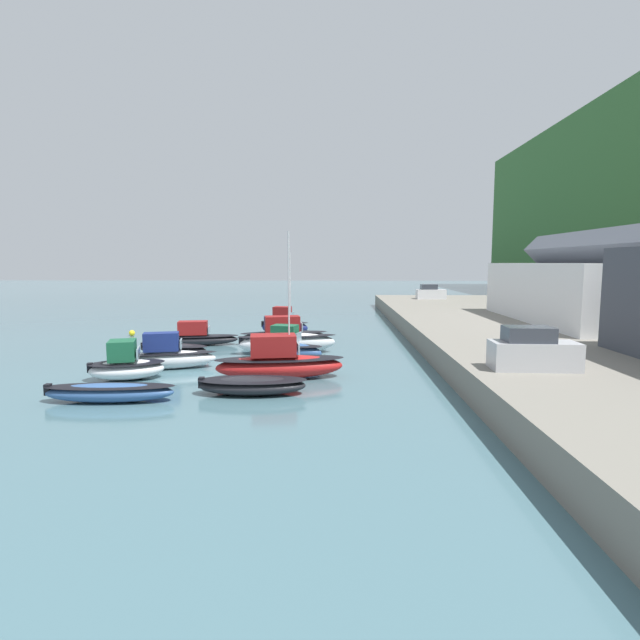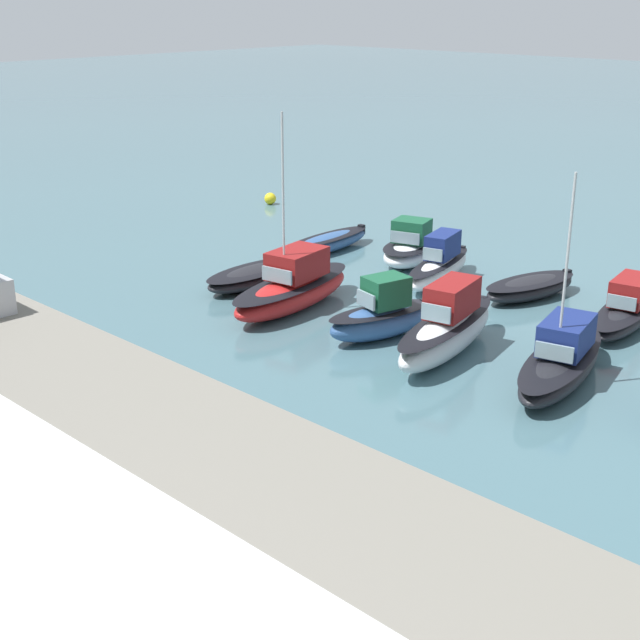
# 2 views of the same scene
# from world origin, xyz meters

# --- Properties ---
(ground_plane) EXTENTS (320.00, 320.00, 0.00)m
(ground_plane) POSITION_xyz_m (0.00, 0.00, 0.00)
(ground_plane) COLOR #476B75
(quay_promenade) EXTENTS (96.23, 24.45, 1.69)m
(quay_promenade) POSITION_xyz_m (0.00, 25.14, 0.84)
(quay_promenade) COLOR gray
(quay_promenade) RESTS_ON ground_plane
(harbor_clubhouse) EXTENTS (22.01, 10.71, 8.20)m
(harbor_clubhouse) POSITION_xyz_m (-11.32, 28.71, 4.61)
(harbor_clubhouse) COLOR white
(harbor_clubhouse) RESTS_ON quay_promenade
(moored_boat_0) EXTENTS (2.50, 4.90, 2.78)m
(moored_boat_0) POSITION_xyz_m (-13.31, 1.40, 1.03)
(moored_boat_0) COLOR navy
(moored_boat_0) RESTS_ON ground_plane
(moored_boat_1) EXTENTS (3.77, 7.85, 7.86)m
(moored_boat_1) POSITION_xyz_m (-8.27, 1.84, 0.85)
(moored_boat_1) COLOR black
(moored_boat_1) RESTS_ON ground_plane
(moored_boat_2) EXTENTS (3.37, 7.89, 2.92)m
(moored_boat_2) POSITION_xyz_m (-3.66, 2.57, 1.09)
(moored_boat_2) COLOR silver
(moored_boat_2) RESTS_ON ground_plane
(moored_boat_3) EXTENTS (2.89, 5.29, 2.61)m
(moored_boat_3) POSITION_xyz_m (-0.61, 2.94, 0.95)
(moored_boat_3) COLOR #33568E
(moored_boat_3) RESTS_ON ground_plane
(moored_boat_4) EXTENTS (3.65, 8.16, 8.84)m
(moored_boat_4) POSITION_xyz_m (4.63, 2.91, 0.99)
(moored_boat_4) COLOR red
(moored_boat_4) RESTS_ON ground_plane
(moored_boat_5) EXTENTS (2.47, 5.91, 0.93)m
(moored_boat_5) POSITION_xyz_m (8.38, 1.91, 0.51)
(moored_boat_5) COLOR black
(moored_boat_5) RESTS_ON ground_plane
(moored_boat_6) EXTENTS (2.96, 7.17, 2.07)m
(moored_boat_6) POSITION_xyz_m (-7.28, -5.48, 0.73)
(moored_boat_6) COLOR black
(moored_boat_6) RESTS_ON ground_plane
(moored_boat_7) EXTENTS (3.06, 5.72, 0.96)m
(moored_boat_7) POSITION_xyz_m (-2.32, -5.83, 0.52)
(moored_boat_7) COLOR black
(moored_boat_7) RESTS_ON ground_plane
(moored_boat_8) EXTENTS (3.07, 6.63, 2.44)m
(moored_boat_8) POSITION_xyz_m (2.21, -4.86, 0.88)
(moored_boat_8) COLOR white
(moored_boat_8) RESTS_ON ground_plane
(moored_boat_9) EXTENTS (3.60, 4.91, 2.38)m
(moored_boat_9) POSITION_xyz_m (5.20, -6.26, 0.86)
(moored_boat_9) COLOR white
(moored_boat_9) RESTS_ON ground_plane
(moored_boat_10) EXTENTS (2.07, 6.67, 0.94)m
(moored_boat_10) POSITION_xyz_m (10.04, -5.07, 0.51)
(moored_boat_10) COLOR #33568E
(moored_boat_10) RESTS_ON ground_plane
(parked_car_0) EXTENTS (1.94, 4.26, 2.16)m
(parked_car_0) POSITION_xyz_m (-39.39, 20.31, 2.60)
(parked_car_0) COLOR silver
(parked_car_0) RESTS_ON quay_promenade
(parked_car_1) EXTENTS (1.92, 4.25, 2.16)m
(parked_car_1) POSITION_xyz_m (9.44, 16.20, 2.60)
(parked_car_1) COLOR #B7B7BC
(parked_car_1) RESTS_ON quay_promenade
(mooring_buoy_1) EXTENTS (0.56, 0.56, 0.56)m
(mooring_buoy_1) POSITION_xyz_m (-12.50, -13.19, 0.28)
(mooring_buoy_1) COLOR yellow
(mooring_buoy_1) RESTS_ON ground_plane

